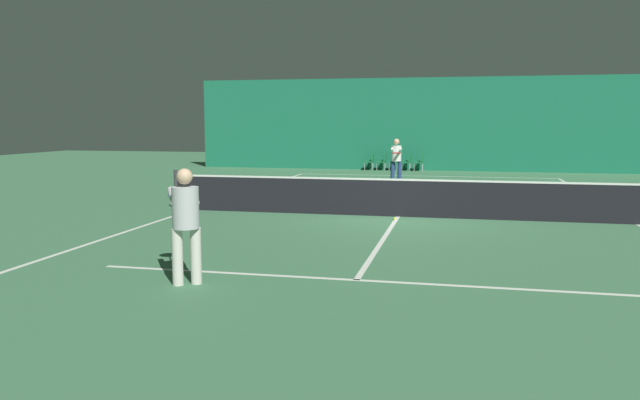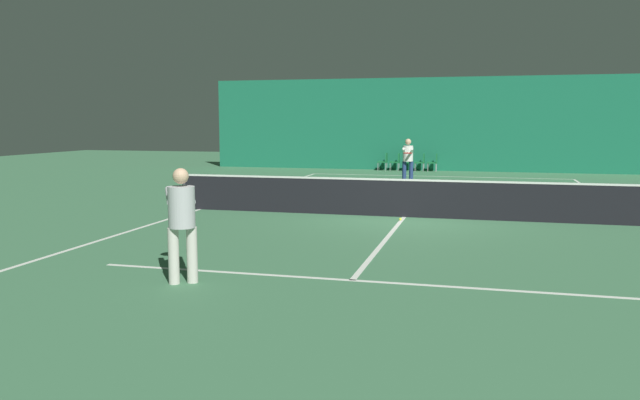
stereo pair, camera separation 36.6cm
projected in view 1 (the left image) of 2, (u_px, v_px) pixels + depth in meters
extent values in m
plane|color=#3D704C|center=(398.00, 217.00, 15.48)|extent=(60.00, 60.00, 0.00)
cube|color=#196B4C|center=(429.00, 124.00, 29.85)|extent=(23.00, 0.12, 4.44)
cube|color=silver|center=(425.00, 176.00, 27.01)|extent=(11.00, 0.10, 0.00)
cube|color=silver|center=(416.00, 189.00, 21.68)|extent=(8.25, 0.10, 0.00)
cube|color=silver|center=(356.00, 280.00, 9.29)|extent=(8.25, 0.10, 0.00)
cube|color=silver|center=(192.00, 210.00, 16.68)|extent=(0.10, 23.80, 0.00)
cube|color=silver|center=(638.00, 225.00, 14.29)|extent=(0.10, 23.80, 0.00)
cube|color=silver|center=(398.00, 217.00, 15.48)|extent=(0.10, 12.80, 0.00)
cube|color=black|center=(398.00, 198.00, 15.42)|extent=(11.90, 0.02, 0.95)
cube|color=white|center=(399.00, 180.00, 15.37)|extent=(11.90, 0.02, 0.05)
cylinder|color=#333338|center=(176.00, 190.00, 16.71)|extent=(0.10, 0.10, 1.07)
cylinder|color=beige|center=(177.00, 257.00, 8.96)|extent=(0.22, 0.22, 0.83)
cylinder|color=beige|center=(196.00, 256.00, 9.04)|extent=(0.22, 0.22, 0.83)
cylinder|color=#B7B7BC|center=(185.00, 208.00, 8.91)|extent=(0.53, 0.53, 0.60)
sphere|color=#DBAD89|center=(185.00, 176.00, 8.86)|extent=(0.23, 0.23, 0.23)
cylinder|color=#B7B7BC|center=(172.00, 196.00, 9.10)|extent=(0.38, 0.54, 0.24)
cylinder|color=#B7B7BC|center=(194.00, 196.00, 9.20)|extent=(0.38, 0.54, 0.24)
cylinder|color=black|center=(180.00, 198.00, 9.56)|extent=(0.18, 0.28, 0.03)
torus|color=#1951B2|center=(178.00, 195.00, 9.85)|extent=(0.45, 0.45, 0.03)
cylinder|color=silver|center=(178.00, 195.00, 9.85)|extent=(0.38, 0.38, 0.00)
cylinder|color=navy|center=(399.00, 172.00, 24.13)|extent=(0.17, 0.17, 0.83)
cylinder|color=navy|center=(393.00, 172.00, 24.16)|extent=(0.17, 0.17, 0.83)
cylinder|color=white|center=(396.00, 153.00, 24.06)|extent=(0.42, 0.42, 0.60)
sphere|color=#DBAD89|center=(396.00, 142.00, 24.00)|extent=(0.23, 0.23, 0.23)
cylinder|color=white|center=(400.00, 150.00, 23.75)|extent=(0.16, 0.58, 0.24)
cylinder|color=white|center=(392.00, 150.00, 23.79)|extent=(0.16, 0.58, 0.24)
cylinder|color=black|center=(396.00, 153.00, 23.36)|extent=(0.06, 0.31, 0.03)
torus|color=red|center=(396.00, 153.00, 23.06)|extent=(0.36, 0.36, 0.03)
cylinder|color=silver|center=(396.00, 153.00, 23.06)|extent=(0.30, 0.30, 0.00)
cylinder|color=#99999E|center=(366.00, 166.00, 30.41)|extent=(0.03, 0.03, 0.39)
cylinder|color=#99999E|center=(364.00, 167.00, 30.04)|extent=(0.03, 0.03, 0.39)
cylinder|color=#99999E|center=(373.00, 166.00, 30.33)|extent=(0.03, 0.03, 0.39)
cylinder|color=#99999E|center=(372.00, 167.00, 29.96)|extent=(0.03, 0.03, 0.39)
cube|color=#196B38|center=(369.00, 162.00, 30.16)|extent=(0.44, 0.44, 0.05)
cube|color=#196B38|center=(373.00, 157.00, 30.08)|extent=(0.04, 0.44, 0.40)
cylinder|color=#99999E|center=(378.00, 166.00, 30.28)|extent=(0.03, 0.03, 0.39)
cylinder|color=#99999E|center=(377.00, 167.00, 29.91)|extent=(0.03, 0.03, 0.39)
cylinder|color=#99999E|center=(386.00, 166.00, 30.20)|extent=(0.03, 0.03, 0.39)
cylinder|color=#99999E|center=(385.00, 167.00, 29.83)|extent=(0.03, 0.03, 0.39)
cube|color=#196B38|center=(381.00, 162.00, 30.03)|extent=(0.44, 0.44, 0.05)
cube|color=#196B38|center=(385.00, 157.00, 29.96)|extent=(0.04, 0.44, 0.40)
cylinder|color=#99999E|center=(390.00, 166.00, 30.15)|extent=(0.03, 0.03, 0.39)
cylinder|color=#99999E|center=(389.00, 167.00, 29.78)|extent=(0.03, 0.03, 0.39)
cylinder|color=#99999E|center=(398.00, 166.00, 30.07)|extent=(0.03, 0.03, 0.39)
cylinder|color=#99999E|center=(397.00, 167.00, 29.70)|extent=(0.03, 0.03, 0.39)
cube|color=#196B38|center=(394.00, 162.00, 29.90)|extent=(0.44, 0.44, 0.05)
cube|color=#196B38|center=(398.00, 157.00, 29.83)|extent=(0.04, 0.44, 0.40)
cylinder|color=#99999E|center=(402.00, 167.00, 30.02)|extent=(0.03, 0.03, 0.39)
cylinder|color=#99999E|center=(402.00, 167.00, 29.65)|extent=(0.03, 0.03, 0.39)
cylinder|color=#99999E|center=(410.00, 167.00, 29.94)|extent=(0.03, 0.03, 0.39)
cylinder|color=#99999E|center=(410.00, 167.00, 29.57)|extent=(0.03, 0.03, 0.39)
cube|color=#196B38|center=(406.00, 162.00, 29.77)|extent=(0.44, 0.44, 0.05)
cube|color=#196B38|center=(410.00, 158.00, 29.70)|extent=(0.04, 0.44, 0.40)
cylinder|color=#99999E|center=(415.00, 167.00, 29.89)|extent=(0.03, 0.03, 0.39)
cylinder|color=#99999E|center=(414.00, 167.00, 29.53)|extent=(0.03, 0.03, 0.39)
cylinder|color=#99999E|center=(423.00, 167.00, 29.81)|extent=(0.03, 0.03, 0.39)
cylinder|color=#99999E|center=(422.00, 167.00, 29.44)|extent=(0.03, 0.03, 0.39)
cube|color=#196B38|center=(418.00, 162.00, 29.64)|extent=(0.44, 0.44, 0.05)
cube|color=#196B38|center=(423.00, 158.00, 29.57)|extent=(0.04, 0.44, 0.40)
sphere|color=#D1DB33|center=(395.00, 219.00, 14.95)|extent=(0.07, 0.07, 0.07)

